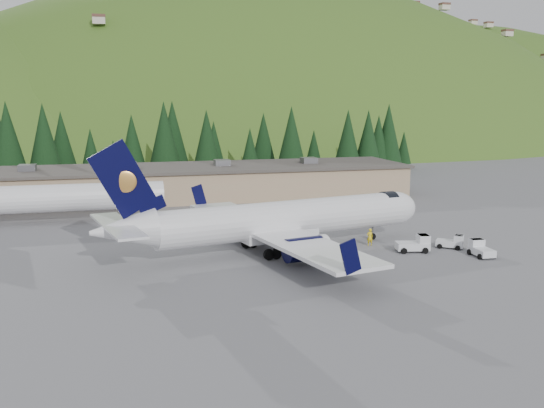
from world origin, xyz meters
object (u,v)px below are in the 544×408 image
at_px(baggage_tug_c, 480,249).
at_px(airliner, 277,221).
at_px(terminal_building, 192,182).
at_px(baggage_tug_b, 452,242).
at_px(ramp_worker, 370,237).
at_px(second_airliner, 54,197).
at_px(baggage_tug_a, 415,244).

bearing_deg(baggage_tug_c, airliner, 72.39).
height_order(airliner, terminal_building, airliner).
height_order(airliner, baggage_tug_b, airliner).
bearing_deg(baggage_tug_b, baggage_tug_c, -36.83).
xyz_separation_m(baggage_tug_c, terminal_building, (-23.51, 45.32, 1.91)).
bearing_deg(ramp_worker, second_airliner, -30.42).
relative_size(airliner, second_airliner, 1.34).
relative_size(terminal_building, ramp_worker, 37.23).
height_order(baggage_tug_c, terminal_building, terminal_building).
bearing_deg(second_airliner, terminal_building, 38.78).
xyz_separation_m(baggage_tug_b, baggage_tug_c, (0.98, -3.66, 0.05)).
bearing_deg(terminal_building, baggage_tug_b, -61.61).
xyz_separation_m(baggage_tug_b, ramp_worker, (-8.09, 3.40, 0.29)).
distance_m(second_airliner, terminal_building, 25.55).
distance_m(second_airliner, baggage_tug_a, 46.02).
bearing_deg(baggage_tug_b, airliner, -152.40).
height_order(second_airliner, ramp_worker, second_airliner).
height_order(second_airliner, baggage_tug_c, second_airliner).
bearing_deg(ramp_worker, baggage_tug_b, 159.72).
bearing_deg(second_airliner, ramp_worker, -32.95).
height_order(baggage_tug_b, ramp_worker, ramp_worker).
relative_size(second_airliner, ramp_worker, 14.42).
relative_size(baggage_tug_a, baggage_tug_b, 1.20).
height_order(baggage_tug_b, terminal_building, terminal_building).
height_order(baggage_tug_a, baggage_tug_b, baggage_tug_a).
bearing_deg(baggage_tug_c, second_airliner, 58.31).
xyz_separation_m(airliner, second_airliner, (-23.86, 22.22, 0.05)).
distance_m(second_airliner, baggage_tug_c, 52.46).
relative_size(airliner, baggage_tug_a, 10.08).
height_order(airliner, baggage_tug_c, airliner).
bearing_deg(baggage_tug_c, ramp_worker, 54.46).
xyz_separation_m(second_airliner, baggage_tug_b, (42.44, -25.66, -2.66)).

